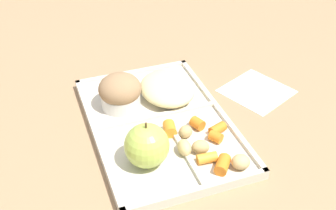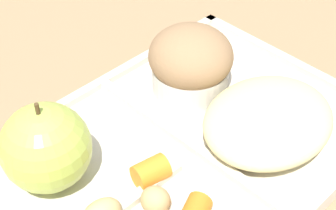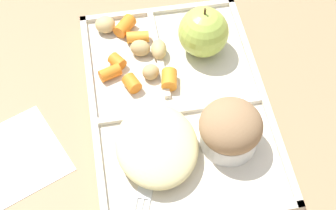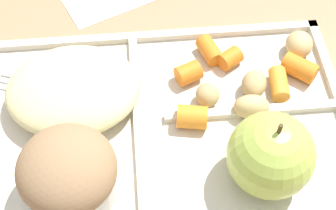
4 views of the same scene
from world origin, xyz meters
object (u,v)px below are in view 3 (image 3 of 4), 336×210
Objects in this scene: green_apple at (203,32)px; lunch_tray at (178,104)px; plastic_fork at (149,173)px; bran_muffin at (230,129)px.

lunch_tray is at bearing -30.20° from green_apple.
green_apple reaches higher than lunch_tray.
lunch_tray is 0.13m from plastic_fork.
green_apple is 0.65× the size of plastic_fork.
bran_muffin is at bearing 35.02° from lunch_tray.
bran_muffin is at bearing -0.00° from green_apple.
green_apple reaches higher than plastic_fork.
green_apple reaches higher than bran_muffin.
green_apple is 0.18m from bran_muffin.
plastic_fork is at bearing -29.48° from green_apple.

